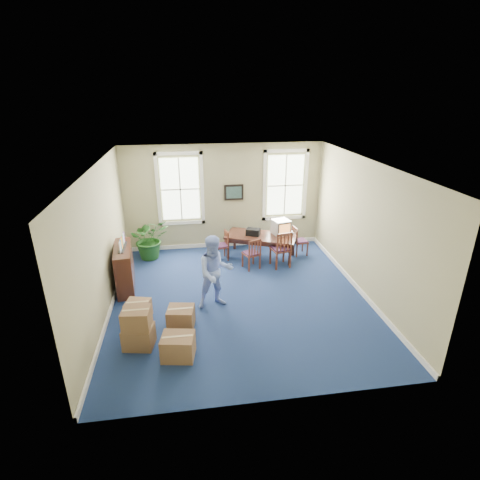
{
  "coord_description": "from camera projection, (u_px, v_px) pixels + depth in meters",
  "views": [
    {
      "loc": [
        -1.14,
        -7.73,
        4.69
      ],
      "look_at": [
        0.1,
        0.6,
        1.25
      ],
      "focal_mm": 28.0,
      "sensor_mm": 36.0,
      "label": 1
    }
  ],
  "objects": [
    {
      "name": "window_left",
      "position": [
        180.0,
        189.0,
        11.07
      ],
      "size": [
        1.4,
        0.12,
        2.2
      ],
      "primitive_type": null,
      "color": "white",
      "rests_on": "ground"
    },
    {
      "name": "baseboard_left",
      "position": [
        112.0,
        305.0,
        8.58
      ],
      "size": [
        0.04,
        6.5,
        0.12
      ],
      "primitive_type": "cube",
      "color": "white",
      "rests_on": "ground"
    },
    {
      "name": "potted_plant",
      "position": [
        150.0,
        239.0,
        10.91
      ],
      "size": [
        1.3,
        1.2,
        1.21
      ],
      "primitive_type": "imported",
      "rotation": [
        0.0,
        0.0,
        0.26
      ],
      "color": "#1B4A18",
      "rests_on": "ground"
    },
    {
      "name": "game_console",
      "position": [
        290.0,
        233.0,
        11.04
      ],
      "size": [
        0.19,
        0.23,
        0.05
      ],
      "primitive_type": "cube",
      "rotation": [
        0.0,
        0.0,
        -0.09
      ],
      "color": "white",
      "rests_on": "conference_table"
    },
    {
      "name": "chair_end_right",
      "position": [
        300.0,
        241.0,
        11.18
      ],
      "size": [
        0.45,
        0.45,
        0.89
      ],
      "primitive_type": null,
      "rotation": [
        0.0,
        0.0,
        1.7
      ],
      "color": "brown",
      "rests_on": "ground"
    },
    {
      "name": "ceiling",
      "position": [
        240.0,
        165.0,
        7.8
      ],
      "size": [
        6.5,
        6.5,
        0.0
      ],
      "primitive_type": "plane",
      "rotation": [
        3.14,
        0.0,
        0.0
      ],
      "color": "white",
      "rests_on": "ground"
    },
    {
      "name": "brochure_rack",
      "position": [
        122.0,
        242.0,
        9.0
      ],
      "size": [
        0.25,
        0.68,
        0.3
      ],
      "primitive_type": null,
      "rotation": [
        0.0,
        0.0,
        0.2
      ],
      "color": "#99999E",
      "rests_on": "credenza"
    },
    {
      "name": "baseboard_back",
      "position": [
        225.0,
        244.0,
        11.93
      ],
      "size": [
        6.0,
        0.04,
        0.12
      ],
      "primitive_type": "cube",
      "color": "white",
      "rests_on": "ground"
    },
    {
      "name": "conference_table",
      "position": [
        261.0,
        246.0,
        11.06
      ],
      "size": [
        2.22,
        1.66,
        0.69
      ],
      "primitive_type": null,
      "rotation": [
        0.0,
        0.0,
        -0.42
      ],
      "color": "#452319",
      "rests_on": "ground"
    },
    {
      "name": "crt_tv",
      "position": [
        281.0,
        227.0,
        10.97
      ],
      "size": [
        0.58,
        0.61,
        0.42
      ],
      "primitive_type": null,
      "rotation": [
        0.0,
        0.0,
        0.25
      ],
      "color": "#B7B7BC",
      "rests_on": "conference_table"
    },
    {
      "name": "window_right",
      "position": [
        285.0,
        185.0,
        11.51
      ],
      "size": [
        1.4,
        0.12,
        2.2
      ],
      "primitive_type": null,
      "color": "white",
      "rests_on": "ground"
    },
    {
      "name": "wall_left",
      "position": [
        101.0,
        243.0,
        7.99
      ],
      "size": [
        0.0,
        6.5,
        6.5
      ],
      "primitive_type": "plane",
      "rotation": [
        1.57,
        0.0,
        1.57
      ],
      "color": "tan",
      "rests_on": "ground"
    },
    {
      "name": "wall_front",
      "position": [
        272.0,
        317.0,
        5.43
      ],
      "size": [
        6.5,
        0.0,
        6.5
      ],
      "primitive_type": "plane",
      "rotation": [
        -1.57,
        0.0,
        0.0
      ],
      "color": "tan",
      "rests_on": "ground"
    },
    {
      "name": "equipment_bag",
      "position": [
        253.0,
        232.0,
        10.9
      ],
      "size": [
        0.46,
        0.39,
        0.19
      ],
      "primitive_type": "cube",
      "rotation": [
        0.0,
        0.0,
        -0.43
      ],
      "color": "black",
      "rests_on": "conference_table"
    },
    {
      "name": "floor",
      "position": [
        240.0,
        297.0,
        9.01
      ],
      "size": [
        6.5,
        6.5,
        0.0
      ],
      "primitive_type": "plane",
      "color": "navy",
      "rests_on": "ground"
    },
    {
      "name": "wall_picture",
      "position": [
        234.0,
        192.0,
        11.32
      ],
      "size": [
        0.58,
        0.06,
        0.48
      ],
      "primitive_type": null,
      "color": "black",
      "rests_on": "ground"
    },
    {
      "name": "chair_near_left",
      "position": [
        251.0,
        253.0,
        10.33
      ],
      "size": [
        0.52,
        0.52,
        0.9
      ],
      "primitive_type": null,
      "rotation": [
        0.0,
        0.0,
        3.51
      ],
      "color": "brown",
      "rests_on": "ground"
    },
    {
      "name": "credenza",
      "position": [
        125.0,
        268.0,
        9.26
      ],
      "size": [
        0.55,
        1.42,
        1.09
      ],
      "primitive_type": "cube",
      "rotation": [
        0.0,
        0.0,
        0.11
      ],
      "color": "#452319",
      "rests_on": "ground"
    },
    {
      "name": "wall_back",
      "position": [
        224.0,
        197.0,
        11.38
      ],
      "size": [
        6.5,
        0.0,
        6.5
      ],
      "primitive_type": "plane",
      "rotation": [
        1.57,
        0.0,
        0.0
      ],
      "color": "tan",
      "rests_on": "ground"
    },
    {
      "name": "wall_right",
      "position": [
        365.0,
        229.0,
        8.81
      ],
      "size": [
        0.0,
        6.5,
        6.5
      ],
      "primitive_type": "plane",
      "rotation": [
        1.57,
        0.0,
        -1.57
      ],
      "color": "tan",
      "rests_on": "ground"
    },
    {
      "name": "chair_near_right",
      "position": [
        281.0,
        248.0,
        10.41
      ],
      "size": [
        0.57,
        0.57,
        1.07
      ],
      "primitive_type": null,
      "rotation": [
        0.0,
        0.0,
        3.34
      ],
      "color": "brown",
      "rests_on": "ground"
    },
    {
      "name": "baseboard_right",
      "position": [
        356.0,
        286.0,
        9.39
      ],
      "size": [
        0.04,
        6.5,
        0.12
      ],
      "primitive_type": "cube",
      "color": "white",
      "rests_on": "ground"
    },
    {
      "name": "cardboard_boxes",
      "position": [
        150.0,
        323.0,
        7.29
      ],
      "size": [
        1.74,
        1.74,
        0.86
      ],
      "primitive_type": null,
      "rotation": [
        0.0,
        0.0,
        -0.16
      ],
      "color": "#896141",
      "rests_on": "ground"
    },
    {
      "name": "chair_end_left",
      "position": [
        221.0,
        246.0,
        10.86
      ],
      "size": [
        0.46,
        0.46,
        0.87
      ],
      "primitive_type": null,
      "rotation": [
        0.0,
        0.0,
        -1.39
      ],
      "color": "brown",
      "rests_on": "ground"
    },
    {
      "name": "man",
      "position": [
        215.0,
        272.0,
        8.37
      ],
      "size": [
        0.94,
        0.79,
        1.72
      ],
      "primitive_type": "imported",
      "rotation": [
        0.0,
        0.0,
        0.18
      ],
      "color": "#92ADFA",
      "rests_on": "ground"
    }
  ]
}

